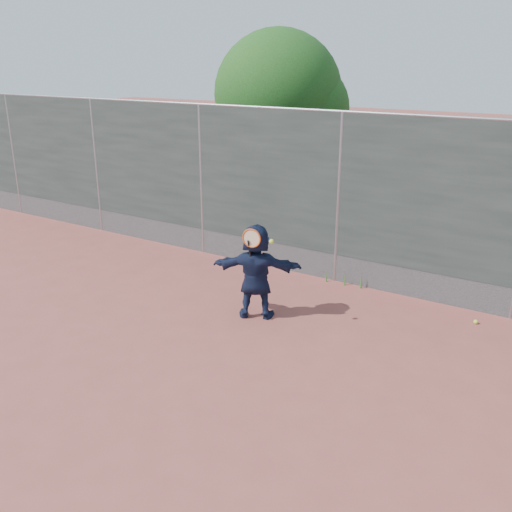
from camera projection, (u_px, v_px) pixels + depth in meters
The scene contains 7 objects.
ground at pixel (223, 361), 7.61m from camera, with size 80.00×80.00×0.00m, color #9E4C42.
player at pixel (256, 271), 8.72m from camera, with size 1.38×0.44×1.49m, color #16203E.
ball_ground at pixel (476, 322), 8.68m from camera, with size 0.07×0.07×0.07m, color #CFF336.
fence at pixel (339, 195), 9.88m from camera, with size 20.00×0.06×3.03m.
swing_action at pixel (253, 240), 8.33m from camera, with size 0.54×0.16×0.51m.
tree_left at pixel (285, 99), 13.31m from camera, with size 3.15×3.00×4.53m.
weed_clump at pixel (347, 278), 10.12m from camera, with size 0.68×0.07×0.30m.
Camera 1 is at (3.98, -5.44, 3.83)m, focal length 40.00 mm.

